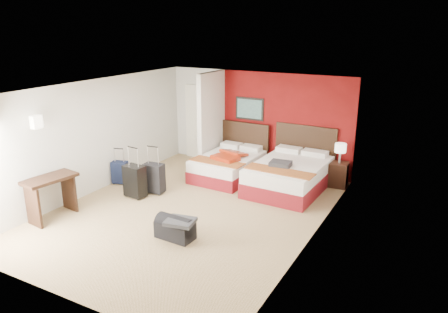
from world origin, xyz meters
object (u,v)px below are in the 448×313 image
Objects in this scene: suitcase_navy at (120,173)px; suitcase_black at (135,182)px; desk at (52,197)px; duffel_bag at (175,229)px; suitcase_charcoal at (154,179)px; nightstand at (338,174)px; table_lamp at (340,153)px; bed_left at (228,167)px; red_suitcase_open at (230,156)px; bed_right at (289,176)px.

suitcase_black is at bearing -45.29° from suitcase_navy.
desk is (-0.75, -1.58, 0.07)m from suitcase_black.
suitcase_charcoal is at bearing 139.22° from duffel_bag.
duffel_bag is at bearing -121.01° from nightstand.
table_lamp is 0.71× the size of suitcase_charcoal.
duffel_bag is at bearing -46.96° from suitcase_navy.
bed_left is 2.64× the size of suitcase_black.
red_suitcase_open is at bearing 19.44° from suitcase_navy.
desk reaches higher than bed_right.
bed_right is at bearing 75.93° from duffel_bag.
suitcase_charcoal is (0.21, 0.40, -0.02)m from suitcase_black.
bed_right is at bearing 15.27° from red_suitcase_open.
suitcase_black is at bearing -123.19° from suitcase_charcoal.
red_suitcase_open is 0.84× the size of desk.
nightstand is 0.57× the size of desk.
suitcase_charcoal reaches higher than suitcase_navy.
suitcase_navy reaches higher than duffel_bag.
suitcase_navy is at bearing -130.82° from red_suitcase_open.
suitcase_charcoal reaches higher than bed_left.
nightstand is at bearing 0.00° from table_lamp.
red_suitcase_open is 1.63× the size of suitcase_navy.
suitcase_black reaches higher than suitcase_navy.
bed_right is 3.31m from duffel_bag.
suitcase_black reaches higher than duffel_bag.
bed_left is at bearing 70.00° from desk.
suitcase_navy is at bearing 156.48° from suitcase_black.
suitcase_charcoal is at bearing -118.12° from bed_left.
desk reaches higher than suitcase_navy.
red_suitcase_open is at bearing -161.98° from table_lamp.
nightstand is at bearing 10.82° from suitcase_navy.
table_lamp is at bearing 17.27° from bed_left.
suitcase_charcoal is at bearing -151.24° from nightstand.
bed_left is 3.97× the size of table_lamp.
suitcase_navy is at bearing -139.55° from bed_left.
desk is at bearing -132.47° from bed_right.
suitcase_charcoal is at bearing 67.75° from suitcase_black.
red_suitcase_open reaches higher than nightstand.
red_suitcase_open is 4.10m from desk.
red_suitcase_open is 1.31× the size of suitcase_charcoal.
nightstand is 0.84× the size of duffel_bag.
suitcase_black is 1.07× the size of suitcase_charcoal.
bed_left is 3.29m from duffel_bag.
red_suitcase_open is at bearing -176.46° from bed_right.
suitcase_black is (-2.79, -2.02, 0.03)m from bed_right.
bed_left is at bearing 104.12° from duffel_bag.
suitcase_charcoal is 2.25m from duffel_bag.
bed_right is at bearing 27.01° from suitcase_charcoal.
bed_left is 2.59m from suitcase_navy.
suitcase_black reaches higher than red_suitcase_open.
table_lamp reaches higher than suitcase_black.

